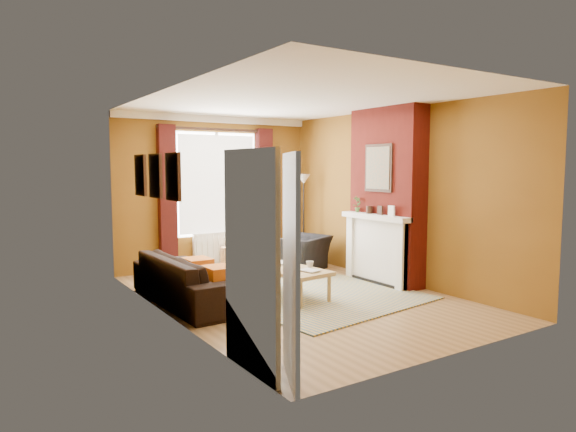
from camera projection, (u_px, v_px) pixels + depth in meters
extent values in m
plane|color=olive|center=(297.00, 296.00, 7.41)|extent=(5.50, 5.50, 0.00)
cube|color=brown|center=(216.00, 192.00, 9.58)|extent=(3.80, 0.02, 2.80)
cube|color=brown|center=(455.00, 215.00, 4.98)|extent=(3.80, 0.02, 2.80)
cube|color=brown|center=(395.00, 196.00, 8.30)|extent=(0.02, 5.50, 2.80)
cube|color=brown|center=(168.00, 205.00, 6.26)|extent=(0.02, 5.50, 2.80)
cube|color=white|center=(298.00, 100.00, 7.15)|extent=(3.80, 5.50, 0.01)
cube|color=#4D100B|center=(387.00, 196.00, 8.21)|extent=(0.35, 1.40, 2.80)
cube|color=white|center=(377.00, 250.00, 8.18)|extent=(0.12, 1.30, 1.10)
cube|color=white|center=(375.00, 217.00, 8.11)|extent=(0.22, 1.40, 0.08)
cube|color=white|center=(402.00, 257.00, 7.69)|extent=(0.16, 0.14, 1.04)
cube|color=white|center=(353.00, 247.00, 8.66)|extent=(0.16, 0.14, 1.04)
cube|color=black|center=(378.00, 256.00, 8.21)|extent=(0.06, 0.80, 0.90)
cube|color=black|center=(377.00, 282.00, 8.24)|extent=(0.20, 1.00, 0.06)
cube|color=white|center=(391.00, 211.00, 7.81)|extent=(0.03, 0.12, 0.16)
cube|color=black|center=(380.00, 210.00, 8.02)|extent=(0.03, 0.10, 0.14)
cylinder|color=black|center=(369.00, 210.00, 8.23)|extent=(0.10, 0.10, 0.12)
cube|color=black|center=(379.00, 168.00, 8.06)|extent=(0.03, 0.60, 0.75)
cube|color=#B26C3C|center=(378.00, 168.00, 8.05)|extent=(0.01, 0.52, 0.66)
cube|color=white|center=(216.00, 119.00, 9.42)|extent=(3.80, 0.08, 0.12)
cube|color=white|center=(216.00, 184.00, 9.54)|extent=(1.60, 0.04, 1.90)
cube|color=white|center=(217.00, 184.00, 9.51)|extent=(1.50, 0.02, 1.80)
cube|color=white|center=(217.00, 184.00, 9.53)|extent=(0.06, 0.04, 1.90)
cube|color=#3B0F0D|center=(167.00, 197.00, 8.96)|extent=(0.30, 0.16, 2.50)
cube|color=#3B0F0D|center=(264.00, 193.00, 10.01)|extent=(0.30, 0.16, 2.50)
cylinder|color=black|center=(218.00, 129.00, 9.37)|extent=(2.30, 0.05, 0.05)
cube|color=white|center=(219.00, 248.00, 9.60)|extent=(1.00, 0.10, 0.60)
cube|color=white|center=(198.00, 251.00, 9.31)|extent=(0.04, 0.03, 0.56)
cube|color=white|center=(203.00, 250.00, 9.37)|extent=(0.04, 0.03, 0.56)
cube|color=white|center=(209.00, 250.00, 9.43)|extent=(0.04, 0.03, 0.56)
cube|color=white|center=(214.00, 249.00, 9.48)|extent=(0.04, 0.03, 0.56)
cube|color=white|center=(220.00, 249.00, 9.54)|extent=(0.04, 0.03, 0.56)
cube|color=white|center=(225.00, 248.00, 9.60)|extent=(0.04, 0.03, 0.56)
cube|color=white|center=(230.00, 248.00, 9.66)|extent=(0.04, 0.03, 0.56)
cube|color=white|center=(236.00, 247.00, 9.72)|extent=(0.04, 0.03, 0.56)
cube|color=white|center=(241.00, 247.00, 9.78)|extent=(0.04, 0.03, 0.56)
cube|color=black|center=(173.00, 177.00, 6.16)|extent=(0.04, 0.44, 0.58)
cube|color=yellow|center=(175.00, 177.00, 6.17)|extent=(0.01, 0.38, 0.52)
cube|color=black|center=(155.00, 176.00, 6.70)|extent=(0.04, 0.44, 0.58)
cube|color=#319567|center=(157.00, 176.00, 6.71)|extent=(0.01, 0.38, 0.52)
cube|color=black|center=(141.00, 175.00, 7.24)|extent=(0.04, 0.44, 0.58)
cube|color=gold|center=(142.00, 175.00, 7.26)|extent=(0.01, 0.38, 0.52)
cube|color=white|center=(251.00, 264.00, 4.59)|extent=(0.05, 0.94, 2.06)
cube|color=black|center=(253.00, 264.00, 4.60)|extent=(0.02, 0.80, 1.98)
cube|color=white|center=(291.00, 269.00, 4.40)|extent=(0.37, 0.74, 1.98)
imported|color=#477C37|center=(357.00, 204.00, 8.47)|extent=(0.14, 0.10, 0.27)
cube|color=#C55910|center=(219.00, 272.00, 6.62)|extent=(0.34, 0.40, 0.16)
cube|color=#C55910|center=(198.00, 264.00, 7.21)|extent=(0.34, 0.40, 0.16)
cube|color=#335B8E|center=(295.00, 289.00, 7.81)|extent=(3.02, 3.87, 0.02)
imported|color=black|center=(191.00, 279.00, 7.06)|extent=(0.94, 2.27, 0.66)
imported|color=black|center=(301.00, 253.00, 9.27)|extent=(1.23, 1.17, 0.62)
cube|color=tan|center=(287.00, 270.00, 7.31)|extent=(0.81, 1.38, 0.05)
cylinder|color=tan|center=(301.00, 295.00, 6.72)|extent=(0.06, 0.06, 0.38)
cylinder|color=tan|center=(329.00, 289.00, 7.05)|extent=(0.06, 0.06, 0.38)
cylinder|color=tan|center=(248.00, 280.00, 7.62)|extent=(0.06, 0.06, 0.38)
cylinder|color=tan|center=(276.00, 275.00, 7.95)|extent=(0.06, 0.06, 0.38)
cylinder|color=#9D6E44|center=(229.00, 258.00, 9.45)|extent=(0.34, 0.34, 0.40)
cylinder|color=black|center=(303.00, 262.00, 10.01)|extent=(0.31, 0.31, 0.03)
cylinder|color=black|center=(304.00, 221.00, 9.93)|extent=(0.03, 0.03, 1.59)
cone|color=beige|center=(304.00, 179.00, 9.85)|extent=(0.31, 0.31, 0.19)
imported|color=#999999|center=(305.00, 272.00, 6.97)|extent=(0.25, 0.30, 0.02)
imported|color=#999999|center=(277.00, 263.00, 7.62)|extent=(0.35, 0.38, 0.02)
imported|color=#999999|center=(310.00, 265.00, 7.28)|extent=(0.12, 0.12, 0.10)
cube|color=#252527|center=(272.00, 265.00, 7.42)|extent=(0.11, 0.18, 0.02)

